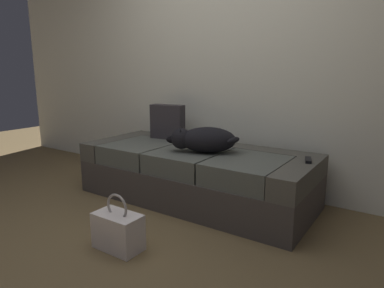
% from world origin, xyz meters
% --- Properties ---
extents(ground_plane, '(10.00, 10.00, 0.00)m').
position_xyz_m(ground_plane, '(0.00, 0.00, 0.00)').
color(ground_plane, brown).
extents(back_wall, '(6.40, 0.10, 2.80)m').
position_xyz_m(back_wall, '(0.00, 1.72, 1.40)').
color(back_wall, silver).
rests_on(back_wall, ground).
extents(couch, '(2.06, 0.86, 0.47)m').
position_xyz_m(couch, '(0.00, 1.15, 0.23)').
color(couch, '#47403C').
rests_on(couch, ground).
extents(dog_dark, '(0.60, 0.45, 0.21)m').
position_xyz_m(dog_dark, '(0.13, 1.07, 0.58)').
color(dog_dark, black).
rests_on(dog_dark, couch).
extents(tv_remote, '(0.09, 0.16, 0.02)m').
position_xyz_m(tv_remote, '(0.95, 1.27, 0.48)').
color(tv_remote, black).
rests_on(tv_remote, couch).
extents(throw_pillow, '(0.35, 0.17, 0.34)m').
position_xyz_m(throw_pillow, '(-0.49, 1.38, 0.64)').
color(throw_pillow, '#342F33').
rests_on(throw_pillow, couch).
extents(handbag, '(0.32, 0.18, 0.38)m').
position_xyz_m(handbag, '(0.07, 0.13, 0.13)').
color(handbag, silver).
rests_on(handbag, ground).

